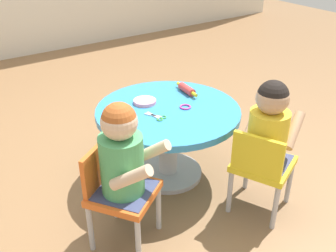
% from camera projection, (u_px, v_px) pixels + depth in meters
% --- Properties ---
extents(ground_plane, '(10.00, 10.00, 0.00)m').
position_uv_depth(ground_plane, '(168.00, 174.00, 2.59)').
color(ground_plane, olive).
extents(craft_table, '(0.87, 0.87, 0.48)m').
position_uv_depth(craft_table, '(168.00, 126.00, 2.41)').
color(craft_table, silver).
rests_on(craft_table, ground).
extents(child_chair_left, '(0.42, 0.42, 0.54)m').
position_uv_depth(child_chair_left, '(118.00, 190.00, 1.95)').
color(child_chair_left, '#B7B7BC').
rests_on(child_chair_left, ground).
extents(seated_child_left, '(0.42, 0.44, 0.51)m').
position_uv_depth(seated_child_left, '(122.00, 153.00, 1.82)').
color(seated_child_left, '#3F4772').
rests_on(seated_child_left, ground).
extents(child_chair_right, '(0.40, 0.40, 0.54)m').
position_uv_depth(child_chair_right, '(261.00, 166.00, 2.13)').
color(child_chair_right, '#B7B7BC').
rests_on(child_chair_right, ground).
extents(seated_child_right, '(0.43, 0.39, 0.51)m').
position_uv_depth(seated_child_right, '(269.00, 126.00, 2.05)').
color(seated_child_right, '#3F4772').
rests_on(seated_child_right, ground).
extents(rolling_pin, '(0.06, 0.23, 0.05)m').
position_uv_depth(rolling_pin, '(187.00, 89.00, 2.55)').
color(rolling_pin, '#D83F3F').
rests_on(rolling_pin, craft_table).
extents(craft_scissors, '(0.10, 0.14, 0.01)m').
position_uv_depth(craft_scissors, '(158.00, 117.00, 2.25)').
color(craft_scissors, silver).
rests_on(craft_scissors, craft_table).
extents(playdough_blob_0, '(0.14, 0.14, 0.02)m').
position_uv_depth(playdough_blob_0, '(145.00, 101.00, 2.42)').
color(playdough_blob_0, pink).
rests_on(playdough_blob_0, craft_table).
extents(cookie_cutter_0, '(0.07, 0.07, 0.01)m').
position_uv_depth(cookie_cutter_0, '(185.00, 107.00, 2.36)').
color(cookie_cutter_0, '#D83FA5').
rests_on(cookie_cutter_0, craft_table).
extents(cookie_cutter_1, '(0.05, 0.05, 0.01)m').
position_uv_depth(cookie_cutter_1, '(119.00, 112.00, 2.31)').
color(cookie_cutter_1, orange).
rests_on(cookie_cutter_1, craft_table).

